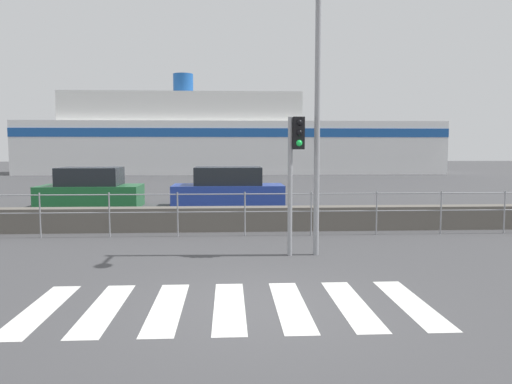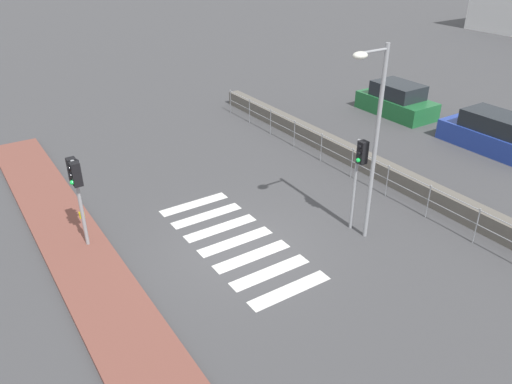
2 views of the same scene
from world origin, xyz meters
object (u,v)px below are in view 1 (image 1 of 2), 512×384
object	(u,v)px
traffic_light_far	(295,154)
parked_car_green	(91,190)
streetlamp	(320,85)
ferry_boat	(223,140)
parked_car_blue	(228,190)

from	to	relation	value
traffic_light_far	parked_car_green	size ratio (longest dim) A/B	0.77
streetlamp	parked_car_green	xyz separation A→B (m)	(-7.27, 9.40, -2.93)
parked_car_green	ferry_boat	bearing A→B (deg)	79.46
ferry_boat	parked_car_blue	distance (m)	26.52
streetlamp	parked_car_green	distance (m)	12.24
parked_car_green	parked_car_blue	size ratio (longest dim) A/B	0.88
traffic_light_far	parked_car_blue	size ratio (longest dim) A/B	0.68
ferry_boat	parked_car_green	bearing A→B (deg)	-100.54
traffic_light_far	streetlamp	world-z (taller)	streetlamp
traffic_light_far	ferry_boat	world-z (taller)	ferry_boat
ferry_boat	parked_car_blue	size ratio (longest dim) A/B	8.58
parked_car_blue	traffic_light_far	bearing A→B (deg)	-81.20
streetlamp	ferry_boat	world-z (taller)	ferry_boat
parked_car_blue	ferry_boat	bearing A→B (deg)	90.99
traffic_light_far	ferry_boat	bearing A→B (deg)	93.03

